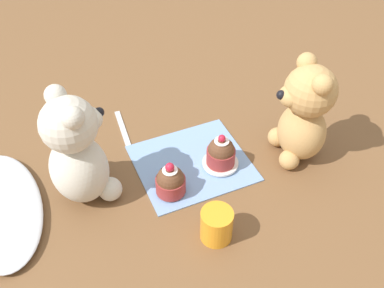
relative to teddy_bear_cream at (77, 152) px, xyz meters
The scene contains 10 objects.
ground_plane 0.25m from the teddy_bear_cream, 93.06° to the right, with size 4.00×4.00×0.00m, color brown.
knitted_placemat 0.24m from the teddy_bear_cream, 93.06° to the right, with size 0.21×0.23×0.01m, color #7A9ED1.
tulle_cloth 0.19m from the teddy_bear_cream, 84.89° to the left, with size 0.30×0.15×0.02m, color silver.
teddy_bear_cream is the anchor object (origin of this frame).
teddy_bear_tan 0.44m from the teddy_bear_cream, 99.40° to the right, with size 0.13×0.12×0.22m.
cupcake_near_cream_bear 0.18m from the teddy_bear_cream, 114.26° to the right, with size 0.06×0.06×0.07m.
saucer_plate 0.29m from the teddy_bear_cream, 98.70° to the right, with size 0.07×0.07×0.01m, color white.
cupcake_near_tan_bear 0.28m from the teddy_bear_cream, 98.70° to the right, with size 0.06×0.06×0.07m.
juice_glass 0.28m from the teddy_bear_cream, 136.13° to the right, with size 0.06×0.06×0.06m, color orange.
teaspoon 0.22m from the teddy_bear_cream, 39.01° to the right, with size 0.13×0.01×0.01m, color silver.
Camera 1 is at (-0.60, 0.26, 0.67)m, focal length 42.00 mm.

